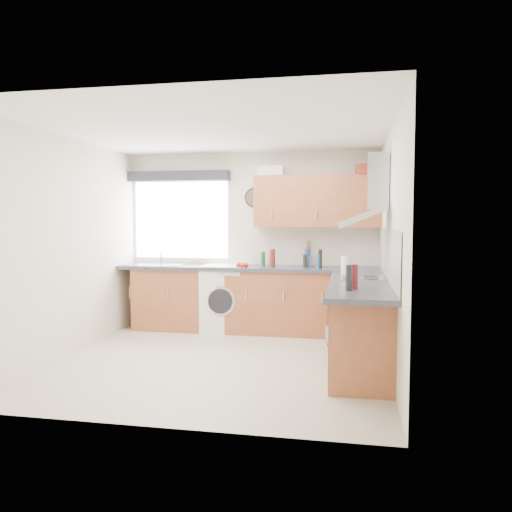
% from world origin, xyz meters
% --- Properties ---
extents(ground_plane, '(3.60, 3.60, 0.00)m').
position_xyz_m(ground_plane, '(0.00, 0.00, 0.00)').
color(ground_plane, beige).
extents(ceiling, '(3.60, 3.60, 0.02)m').
position_xyz_m(ceiling, '(0.00, 0.00, 2.50)').
color(ceiling, white).
rests_on(ceiling, wall_back).
extents(wall_back, '(3.60, 0.02, 2.50)m').
position_xyz_m(wall_back, '(0.00, 1.80, 1.25)').
color(wall_back, silver).
rests_on(wall_back, ground_plane).
extents(wall_front, '(3.60, 0.02, 2.50)m').
position_xyz_m(wall_front, '(0.00, -1.80, 1.25)').
color(wall_front, silver).
rests_on(wall_front, ground_plane).
extents(wall_left, '(0.02, 3.60, 2.50)m').
position_xyz_m(wall_left, '(-1.80, 0.00, 1.25)').
color(wall_left, silver).
rests_on(wall_left, ground_plane).
extents(wall_right, '(0.02, 3.60, 2.50)m').
position_xyz_m(wall_right, '(1.80, 0.00, 1.25)').
color(wall_right, silver).
rests_on(wall_right, ground_plane).
extents(window, '(1.40, 0.02, 1.10)m').
position_xyz_m(window, '(-1.05, 1.79, 1.55)').
color(window, white).
rests_on(window, wall_back).
extents(window_blind, '(1.50, 0.18, 0.14)m').
position_xyz_m(window_blind, '(-1.05, 1.70, 2.18)').
color(window_blind, '#252430').
rests_on(window_blind, wall_back).
extents(splashback, '(0.01, 3.00, 0.54)m').
position_xyz_m(splashback, '(1.79, 0.30, 1.18)').
color(splashback, white).
rests_on(splashback, wall_right).
extents(base_cab_back, '(3.00, 0.58, 0.86)m').
position_xyz_m(base_cab_back, '(-0.10, 1.51, 0.43)').
color(base_cab_back, brown).
rests_on(base_cab_back, ground_plane).
extents(base_cab_corner, '(0.60, 0.60, 0.86)m').
position_xyz_m(base_cab_corner, '(1.50, 1.50, 0.43)').
color(base_cab_corner, brown).
rests_on(base_cab_corner, ground_plane).
extents(base_cab_right, '(0.58, 2.10, 0.86)m').
position_xyz_m(base_cab_right, '(1.51, 0.15, 0.43)').
color(base_cab_right, brown).
rests_on(base_cab_right, ground_plane).
extents(worktop_back, '(3.60, 0.62, 0.05)m').
position_xyz_m(worktop_back, '(0.00, 1.50, 0.89)').
color(worktop_back, '#2E303B').
rests_on(worktop_back, base_cab_back).
extents(worktop_right, '(0.62, 2.42, 0.05)m').
position_xyz_m(worktop_right, '(1.50, 0.00, 0.89)').
color(worktop_right, '#2E303B').
rests_on(worktop_right, base_cab_right).
extents(sink, '(0.84, 0.46, 0.10)m').
position_xyz_m(sink, '(-1.33, 1.50, 0.95)').
color(sink, '#A6A8B0').
rests_on(sink, worktop_back).
extents(oven, '(0.56, 0.58, 0.85)m').
position_xyz_m(oven, '(1.50, 0.30, 0.42)').
color(oven, black).
rests_on(oven, ground_plane).
extents(hob_plate, '(0.52, 0.52, 0.01)m').
position_xyz_m(hob_plate, '(1.50, 0.30, 0.92)').
color(hob_plate, '#A6A8B0').
rests_on(hob_plate, worktop_right).
extents(extractor_hood, '(0.52, 0.78, 0.66)m').
position_xyz_m(extractor_hood, '(1.60, 0.30, 1.77)').
color(extractor_hood, '#A6A8B0').
rests_on(extractor_hood, wall_right).
extents(upper_cabinets, '(1.70, 0.35, 0.70)m').
position_xyz_m(upper_cabinets, '(0.95, 1.62, 1.80)').
color(upper_cabinets, brown).
rests_on(upper_cabinets, wall_back).
extents(washing_machine, '(0.66, 0.64, 0.92)m').
position_xyz_m(washing_machine, '(-0.31, 1.52, 0.46)').
color(washing_machine, white).
rests_on(washing_machine, ground_plane).
extents(wall_clock, '(0.29, 0.04, 0.29)m').
position_xyz_m(wall_clock, '(0.05, 1.78, 1.87)').
color(wall_clock, '#252430').
rests_on(wall_clock, wall_back).
extents(casserole, '(0.35, 0.26, 0.14)m').
position_xyz_m(casserole, '(0.30, 1.72, 2.22)').
color(casserole, white).
rests_on(casserole, upper_cabinets).
extents(storage_box, '(0.30, 0.26, 0.12)m').
position_xyz_m(storage_box, '(1.60, 1.52, 2.21)').
color(storage_box, '#9A3320').
rests_on(storage_box, upper_cabinets).
extents(utensil_pot, '(0.13, 0.13, 0.14)m').
position_xyz_m(utensil_pot, '(0.83, 1.70, 0.98)').
color(utensil_pot, gray).
rests_on(utensil_pot, worktop_back).
extents(kitchen_roll, '(0.13, 0.13, 0.23)m').
position_xyz_m(kitchen_roll, '(1.35, 0.52, 1.02)').
color(kitchen_roll, white).
rests_on(kitchen_roll, worktop_right).
extents(tomato_cluster, '(0.19, 0.19, 0.07)m').
position_xyz_m(tomato_cluster, '(-0.03, 1.30, 0.94)').
color(tomato_cluster, red).
rests_on(tomato_cluster, worktop_back).
extents(jar_0, '(0.06, 0.06, 0.20)m').
position_xyz_m(jar_0, '(0.22, 1.54, 1.01)').
color(jar_0, '#1C4F21').
rests_on(jar_0, worktop_back).
extents(jar_1, '(0.08, 0.08, 0.24)m').
position_xyz_m(jar_1, '(0.36, 1.43, 1.03)').
color(jar_1, maroon).
rests_on(jar_1, worktop_back).
extents(jar_2, '(0.06, 0.06, 0.25)m').
position_xyz_m(jar_2, '(1.01, 1.38, 1.04)').
color(jar_2, black).
rests_on(jar_2, worktop_back).
extents(jar_3, '(0.05, 0.05, 0.17)m').
position_xyz_m(jar_3, '(0.80, 1.48, 1.00)').
color(jar_3, black).
rests_on(jar_3, worktop_back).
extents(jar_4, '(0.05, 0.05, 0.24)m').
position_xyz_m(jar_4, '(0.37, 1.49, 1.03)').
color(jar_4, black).
rests_on(jar_4, worktop_back).
extents(jar_5, '(0.07, 0.07, 0.18)m').
position_xyz_m(jar_5, '(0.99, 1.38, 1.00)').
color(jar_5, '#1C5D89').
rests_on(jar_5, worktop_back).
extents(jar_6, '(0.07, 0.07, 0.23)m').
position_xyz_m(jar_6, '(0.82, 1.67, 1.02)').
color(jar_6, navy).
rests_on(jar_6, worktop_back).
extents(jar_7, '(0.07, 0.07, 0.24)m').
position_xyz_m(jar_7, '(0.81, 1.68, 1.03)').
color(jar_7, brown).
rests_on(jar_7, worktop_back).
extents(bottle_0, '(0.07, 0.07, 0.23)m').
position_xyz_m(bottle_0, '(1.44, -0.58, 1.02)').
color(bottle_0, maroon).
rests_on(bottle_0, worktop_right).
extents(bottle_1, '(0.06, 0.06, 0.23)m').
position_xyz_m(bottle_1, '(1.39, -0.69, 1.03)').
color(bottle_1, black).
rests_on(bottle_1, worktop_right).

